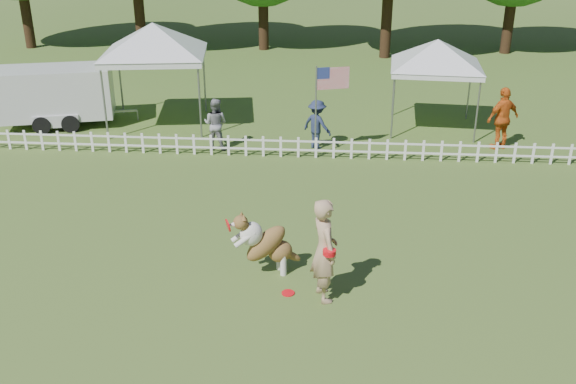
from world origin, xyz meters
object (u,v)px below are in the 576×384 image
object	(u,v)px
spectator_b	(317,124)
handler	(324,250)
frisbee_on_turf	(288,293)
cargo_trailer	(57,96)
spectator_a	(216,124)
canopy_tent_left	(157,76)
dog	(267,243)
canopy_tent_right	(434,86)
flag_pole	(316,113)
spectator_c	(503,118)

from	to	relation	value
spectator_b	handler	bearing A→B (deg)	127.53
handler	spectator_b	distance (m)	8.03
frisbee_on_turf	cargo_trailer	bearing A→B (deg)	130.77
spectator_a	canopy_tent_left	bearing A→B (deg)	-30.66
frisbee_on_turf	handler	bearing A→B (deg)	-5.62
canopy_tent_left	spectator_b	world-z (taller)	canopy_tent_left
dog	canopy_tent_left	distance (m)	10.33
canopy_tent_right	cargo_trailer	distance (m)	12.08
spectator_a	flag_pole	bearing A→B (deg)	-175.68
dog	spectator_c	world-z (taller)	spectator_c
canopy_tent_right	spectator_c	xyz separation A→B (m)	(1.78, -1.80, -0.47)
canopy_tent_left	spectator_b	distance (m)	5.63
handler	spectator_b	bearing A→B (deg)	-17.87
handler	canopy_tent_right	world-z (taller)	canopy_tent_right
spectator_b	frisbee_on_turf	bearing A→B (deg)	122.91
dog	spectator_c	xyz separation A→B (m)	(6.04, 7.68, 0.24)
handler	cargo_trailer	bearing A→B (deg)	21.80
frisbee_on_turf	canopy_tent_left	xyz separation A→B (m)	(-5.00, 9.87, 1.59)
canopy_tent_left	cargo_trailer	xyz separation A→B (m)	(-3.25, -0.30, -0.65)
handler	spectator_a	size ratio (longest dim) A/B	1.29
dog	cargo_trailer	xyz separation A→B (m)	(-7.80, 8.92, 0.28)
handler	spectator_b	size ratio (longest dim) A/B	1.34
spectator_a	canopy_tent_right	bearing A→B (deg)	-146.14
dog	canopy_tent_right	distance (m)	10.43
cargo_trailer	spectator_c	world-z (taller)	cargo_trailer
cargo_trailer	flag_pole	bearing A→B (deg)	-30.99
handler	spectator_c	world-z (taller)	handler
handler	frisbee_on_turf	xyz separation A→B (m)	(-0.65, 0.06, -0.96)
spectator_c	dog	bearing A→B (deg)	23.19
frisbee_on_turf	canopy_tent_left	distance (m)	11.18
spectator_b	spectator_c	xyz separation A→B (m)	(5.37, 0.39, 0.19)
canopy_tent_left	spectator_b	size ratio (longest dim) A/B	2.21
spectator_a	spectator_b	bearing A→B (deg)	-161.57
canopy_tent_left	dog	bearing A→B (deg)	-72.28
flag_pole	spectator_b	xyz separation A→B (m)	(0.02, 0.73, -0.57)
handler	spectator_a	world-z (taller)	handler
handler	flag_pole	bearing A→B (deg)	-17.43
spectator_b	dog	bearing A→B (deg)	119.25
canopy_tent_left	spectator_a	world-z (taller)	canopy_tent_left
dog	spectator_b	size ratio (longest dim) A/B	0.93
dog	canopy_tent_left	bearing A→B (deg)	92.37
dog	flag_pole	bearing A→B (deg)	60.46
dog	cargo_trailer	bearing A→B (deg)	107.29
dog	cargo_trailer	world-z (taller)	cargo_trailer
flag_pole	spectator_c	size ratio (longest dim) A/B	1.42
spectator_b	spectator_c	size ratio (longest dim) A/B	0.79
spectator_a	handler	bearing A→B (deg)	126.78
spectator_a	frisbee_on_turf	bearing A→B (deg)	122.80
dog	spectator_b	distance (m)	7.33
dog	flag_pole	distance (m)	6.63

